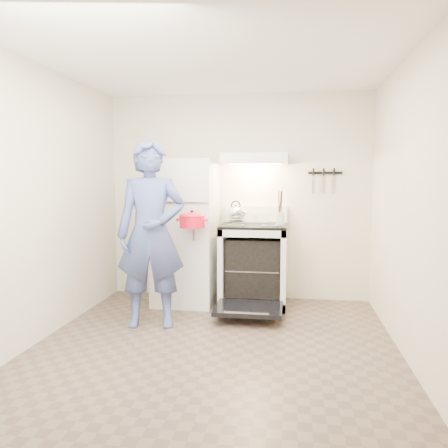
{
  "coord_description": "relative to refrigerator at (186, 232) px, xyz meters",
  "views": [
    {
      "loc": [
        0.65,
        -3.56,
        1.48
      ],
      "look_at": [
        -0.05,
        1.0,
        1.0
      ],
      "focal_mm": 35.0,
      "sensor_mm": 36.0,
      "label": 1
    }
  ],
  "objects": [
    {
      "name": "floor",
      "position": [
        0.58,
        -1.45,
        -0.85
      ],
      "size": [
        3.6,
        3.6,
        0.0
      ],
      "primitive_type": "plane",
      "color": "brown",
      "rests_on": "ground"
    },
    {
      "name": "back_wall",
      "position": [
        0.58,
        0.35,
        0.4
      ],
      "size": [
        3.2,
        0.02,
        2.5
      ],
      "primitive_type": "cube",
      "color": "beige",
      "rests_on": "ground"
    },
    {
      "name": "refrigerator",
      "position": [
        0.0,
        0.0,
        0.0
      ],
      "size": [
        0.7,
        0.7,
        1.7
      ],
      "primitive_type": "cube",
      "color": "silver",
      "rests_on": "floor"
    },
    {
      "name": "stove_body",
      "position": [
        0.81,
        0.02,
        -0.39
      ],
      "size": [
        0.76,
        0.65,
        0.92
      ],
      "primitive_type": "cube",
      "color": "silver",
      "rests_on": "floor"
    },
    {
      "name": "cooktop",
      "position": [
        0.81,
        0.02,
        0.09
      ],
      "size": [
        0.76,
        0.65,
        0.03
      ],
      "primitive_type": "cube",
      "color": "black",
      "rests_on": "stove_body"
    },
    {
      "name": "backsplash",
      "position": [
        0.81,
        0.31,
        0.2
      ],
      "size": [
        0.76,
        0.07,
        0.2
      ],
      "primitive_type": "cube",
      "color": "silver",
      "rests_on": "cooktop"
    },
    {
      "name": "oven_door",
      "position": [
        0.81,
        -0.57,
        -0.72
      ],
      "size": [
        0.7,
        0.54,
        0.04
      ],
      "primitive_type": "cube",
      "color": "black",
      "rests_on": "floor"
    },
    {
      "name": "oven_rack",
      "position": [
        0.81,
        0.02,
        -0.41
      ],
      "size": [
        0.6,
        0.52,
        0.01
      ],
      "primitive_type": "cube",
      "color": "slate",
      "rests_on": "stove_body"
    },
    {
      "name": "range_hood",
      "position": [
        0.81,
        0.1,
        0.86
      ],
      "size": [
        0.76,
        0.5,
        0.12
      ],
      "primitive_type": "cube",
      "color": "silver",
      "rests_on": "back_wall"
    },
    {
      "name": "knife_strip",
      "position": [
        1.63,
        0.33,
        0.7
      ],
      "size": [
        0.4,
        0.02,
        0.03
      ],
      "primitive_type": "cube",
      "color": "black",
      "rests_on": "back_wall"
    },
    {
      "name": "pizza_stone",
      "position": [
        0.83,
        0.03,
        -0.4
      ],
      "size": [
        0.35,
        0.35,
        0.02
      ],
      "primitive_type": "cylinder",
      "color": "#967955",
      "rests_on": "oven_rack"
    },
    {
      "name": "tea_kettle",
      "position": [
        0.57,
        0.24,
        0.23
      ],
      "size": [
        0.22,
        0.18,
        0.26
      ],
      "primitive_type": null,
      "color": "#BABABF",
      "rests_on": "cooktop"
    },
    {
      "name": "utensil_jar",
      "position": [
        1.12,
        -0.19,
        0.2
      ],
      "size": [
        0.11,
        0.11,
        0.13
      ],
      "primitive_type": "cylinder",
      "rotation": [
        0.0,
        0.0,
        0.25
      ],
      "color": "silver",
      "rests_on": "cooktop"
    },
    {
      "name": "person",
      "position": [
        -0.14,
        -0.87,
        0.08
      ],
      "size": [
        0.75,
        0.57,
        1.86
      ],
      "primitive_type": "imported",
      "rotation": [
        0.0,
        0.0,
        0.2
      ],
      "color": "#31517D",
      "rests_on": "floor"
    },
    {
      "name": "dutch_oven",
      "position": [
        0.2,
        -0.51,
        0.18
      ],
      "size": [
        0.34,
        0.27,
        0.22
      ],
      "primitive_type": null,
      "color": "red",
      "rests_on": "person"
    }
  ]
}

